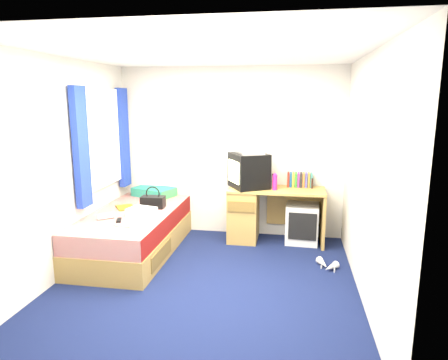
% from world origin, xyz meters
% --- Properties ---
extents(ground, '(3.40, 3.40, 0.00)m').
position_xyz_m(ground, '(0.00, 0.00, 0.00)').
color(ground, '#0C1438').
rests_on(ground, ground).
extents(room_shell, '(3.40, 3.40, 3.40)m').
position_xyz_m(room_shell, '(0.00, 0.00, 1.45)').
color(room_shell, white).
rests_on(room_shell, ground).
extents(bed, '(1.01, 2.00, 0.54)m').
position_xyz_m(bed, '(-1.10, 0.70, 0.27)').
color(bed, '#B18D49').
rests_on(bed, ground).
extents(pillow, '(0.67, 0.55, 0.13)m').
position_xyz_m(pillow, '(-1.12, 1.56, 0.60)').
color(pillow, '#186A9E').
rests_on(pillow, bed).
extents(desk, '(1.30, 0.55, 0.75)m').
position_xyz_m(desk, '(0.41, 1.44, 0.41)').
color(desk, '#B18D49').
rests_on(desk, ground).
extents(storage_cube, '(0.45, 0.45, 0.54)m').
position_xyz_m(storage_cube, '(1.04, 1.46, 0.27)').
color(storage_cube, silver).
rests_on(storage_cube, ground).
extents(crt_tv, '(0.62, 0.63, 0.47)m').
position_xyz_m(crt_tv, '(0.29, 1.44, 0.99)').
color(crt_tv, black).
rests_on(crt_tv, desk).
extents(vcr, '(0.46, 0.52, 0.08)m').
position_xyz_m(vcr, '(0.30, 1.44, 1.27)').
color(vcr, silver).
rests_on(vcr, crt_tv).
extents(book_row, '(0.34, 0.13, 0.20)m').
position_xyz_m(book_row, '(0.99, 1.60, 0.85)').
color(book_row, maroon).
rests_on(book_row, desk).
extents(picture_frame, '(0.03, 0.12, 0.14)m').
position_xyz_m(picture_frame, '(1.15, 1.58, 0.82)').
color(picture_frame, black).
rests_on(picture_frame, desk).
extents(pink_water_bottle, '(0.07, 0.07, 0.20)m').
position_xyz_m(pink_water_bottle, '(0.66, 1.35, 0.85)').
color(pink_water_bottle, '#CE1D74').
rests_on(pink_water_bottle, desk).
extents(aerosol_can, '(0.06, 0.06, 0.17)m').
position_xyz_m(aerosol_can, '(0.62, 1.52, 0.83)').
color(aerosol_can, silver).
rests_on(aerosol_can, desk).
extents(handbag, '(0.31, 0.19, 0.29)m').
position_xyz_m(handbag, '(-0.91, 0.94, 0.62)').
color(handbag, black).
rests_on(handbag, bed).
extents(towel, '(0.36, 0.33, 0.10)m').
position_xyz_m(towel, '(-0.92, 0.55, 0.59)').
color(towel, silver).
rests_on(towel, bed).
extents(magazine, '(0.33, 0.35, 0.01)m').
position_xyz_m(magazine, '(-1.27, 0.86, 0.55)').
color(magazine, yellow).
rests_on(magazine, bed).
extents(water_bottle, '(0.20, 0.18, 0.07)m').
position_xyz_m(water_bottle, '(-1.30, 0.35, 0.58)').
color(water_bottle, silver).
rests_on(water_bottle, bed).
extents(colour_swatch_fan, '(0.23, 0.10, 0.01)m').
position_xyz_m(colour_swatch_fan, '(-0.98, 0.13, 0.55)').
color(colour_swatch_fan, gold).
rests_on(colour_swatch_fan, bed).
extents(remote_control, '(0.10, 0.17, 0.02)m').
position_xyz_m(remote_control, '(-1.11, 0.31, 0.55)').
color(remote_control, black).
rests_on(remote_control, bed).
extents(window_assembly, '(0.11, 1.42, 1.40)m').
position_xyz_m(window_assembly, '(-1.55, 0.90, 1.42)').
color(window_assembly, silver).
rests_on(window_assembly, room_shell).
extents(white_heels, '(0.27, 0.32, 0.09)m').
position_xyz_m(white_heels, '(1.32, 0.60, 0.04)').
color(white_heels, silver).
rests_on(white_heels, ground).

